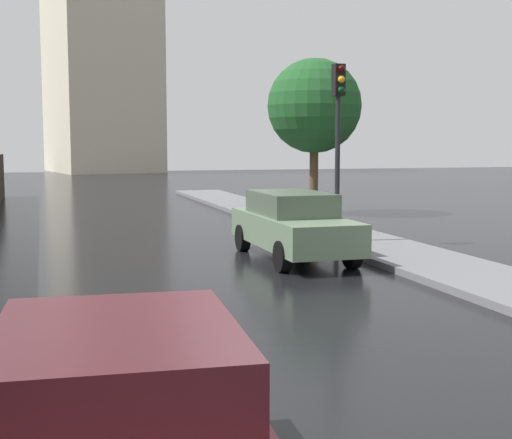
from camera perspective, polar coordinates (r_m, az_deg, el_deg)
The scene contains 5 objects.
ground at distance 6.56m, azimuth 6.96°, elevation -16.40°, with size 120.00×120.00×0.00m, color black.
car_green_near_kerb at distance 15.45m, azimuth 2.98°, elevation -0.39°, with size 1.70×4.39×1.46m.
car_maroon_mid_road at distance 4.52m, azimuth -10.96°, elevation -16.98°, with size 1.92×3.91×1.44m.
traffic_light at distance 17.26m, azimuth 6.64°, elevation 8.03°, with size 0.26×0.39×4.25m.
street_tree_near at distance 25.03m, azimuth 4.72°, elevation 9.07°, with size 3.28×3.28×5.46m.
Camera 1 is at (-2.47, -5.54, 2.51)m, focal length 49.71 mm.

